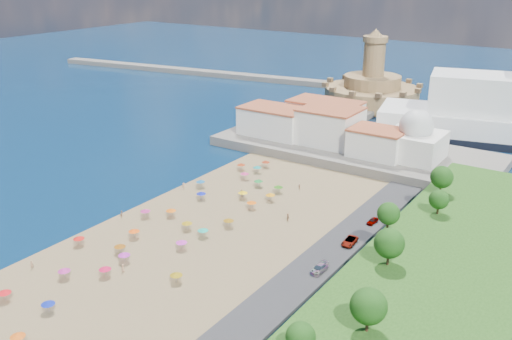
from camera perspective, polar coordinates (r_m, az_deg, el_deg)
The scene contains 11 objects.
ground at distance 134.32m, azimuth -7.42°, elevation -5.94°, with size 700.00×700.00×0.00m, color #071938.
terrace at distance 186.46m, azimuth 9.80°, elevation 2.00°, with size 90.00×36.00×3.00m, color #59544C.
jetty at distance 225.87m, azimuth 8.43°, elevation 5.21°, with size 18.00×70.00×2.40m, color #59544C.
breakwater at distance 314.06m, azimuth -4.32°, elevation 9.60°, with size 200.00×7.00×2.60m, color #59544C.
waterfront_buildings at distance 190.54m, azimuth 6.42°, elevation 4.57°, with size 57.00×29.00×11.00m.
domed_building at distance 175.73m, azimuth 15.61°, elevation 2.97°, with size 16.00×16.00×15.00m.
fortress at distance 251.34m, azimuth 11.51°, elevation 7.83°, with size 40.00×40.00×32.40m.
beach_parasols at distance 126.43m, azimuth -11.31°, elevation -6.85°, with size 30.39×113.05×2.20m.
beachgoers at distance 133.40m, azimuth -7.92°, elevation -5.61°, with size 35.40×88.87×1.90m.
parked_cars at distance 118.09m, azimuth 7.12°, elevation -9.05°, with size 2.74×67.97×1.45m.
hillside_trees at distance 101.60m, azimuth 11.42°, elevation -8.97°, with size 15.73×107.99×7.26m.
Camera 1 is at (80.92, -89.65, 58.80)m, focal length 40.00 mm.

